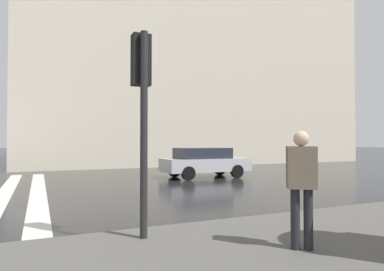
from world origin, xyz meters
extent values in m
cube|color=silver|center=(4.00, -2.68, 0.00)|extent=(13.00, 0.50, 0.01)
cube|color=silver|center=(4.00, -1.68, 0.00)|extent=(13.00, 0.50, 0.01)
cube|color=beige|center=(20.09, -14.80, 9.45)|extent=(15.17, 27.48, 18.90)
cylinder|color=#232326|center=(-3.64, -4.21, 1.80)|extent=(0.12, 0.12, 3.30)
cube|color=black|center=(-3.46, -4.21, 3.02)|extent=(0.22, 0.30, 0.85)
sphere|color=red|center=(-3.34, -4.21, 3.30)|extent=(0.17, 0.17, 0.17)
sphere|color=orange|center=(-3.34, -4.21, 3.02)|extent=(0.17, 0.17, 0.17)
sphere|color=green|center=(-3.34, -4.21, 2.74)|extent=(0.17, 0.17, 0.17)
cube|color=#B7B7BC|center=(5.50, -9.92, 0.61)|extent=(1.75, 4.10, 0.60)
cube|color=#232833|center=(5.50, -9.77, 1.16)|extent=(1.54, 2.46, 0.50)
cylinder|color=black|center=(6.33, -11.17, 0.31)|extent=(0.20, 0.62, 0.62)
cylinder|color=black|center=(4.67, -11.17, 0.31)|extent=(0.20, 0.62, 0.62)
cylinder|color=black|center=(6.33, -8.67, 0.31)|extent=(0.20, 0.62, 0.62)
cylinder|color=black|center=(4.67, -8.67, 0.31)|extent=(0.20, 0.62, 0.62)
cube|color=#6B5B4C|center=(-5.12, -6.09, 1.31)|extent=(0.42, 0.47, 0.60)
sphere|color=beige|center=(-5.12, -6.09, 1.72)|extent=(0.22, 0.22, 0.22)
cylinder|color=#232328|center=(-5.17, -6.17, 0.58)|extent=(0.13, 0.13, 0.86)
cylinder|color=#232328|center=(-5.08, -6.02, 0.58)|extent=(0.13, 0.13, 0.86)
camera|label=1|loc=(-8.84, -2.69, 1.66)|focal=31.48mm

